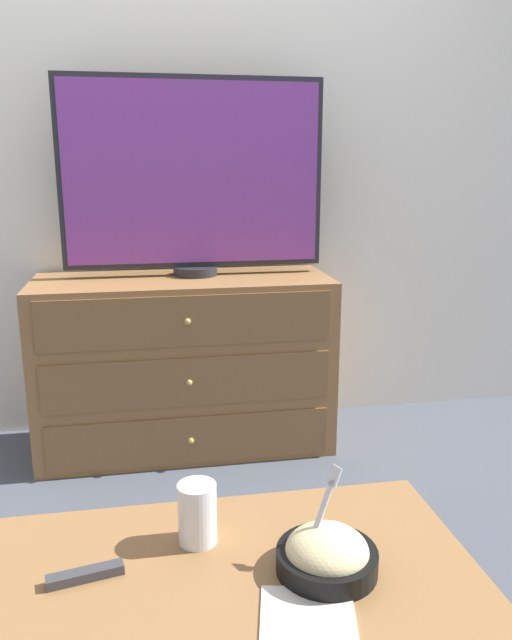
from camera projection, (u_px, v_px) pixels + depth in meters
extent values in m
plane|color=#474C56|center=(158.00, 421.00, 2.82)|extent=(12.00, 12.00, 0.00)
cube|color=white|center=(145.00, 121.00, 2.53)|extent=(12.00, 0.05, 2.60)
cube|color=olive|center=(185.00, 363.00, 2.52)|extent=(1.16, 0.44, 0.70)
cube|color=brown|center=(191.00, 440.00, 2.36)|extent=(1.06, 0.01, 0.19)
sphere|color=tan|center=(191.00, 441.00, 2.35)|extent=(0.02, 0.02, 0.02)
cube|color=brown|center=(189.00, 382.00, 2.30)|extent=(1.06, 0.01, 0.19)
sphere|color=tan|center=(189.00, 383.00, 2.30)|extent=(0.02, 0.02, 0.02)
cube|color=brown|center=(187.00, 321.00, 2.24)|extent=(1.06, 0.01, 0.19)
sphere|color=tan|center=(188.00, 322.00, 2.24)|extent=(0.02, 0.02, 0.02)
cylinder|color=#232328|center=(195.00, 271.00, 2.49)|extent=(0.18, 0.18, 0.04)
cube|color=#232328|center=(193.00, 174.00, 2.41)|extent=(1.02, 0.04, 0.72)
cube|color=#7A3893|center=(193.00, 174.00, 2.39)|extent=(0.98, 0.01, 0.68)
cube|color=olive|center=(217.00, 580.00, 1.09)|extent=(0.93, 0.52, 0.02)
cylinder|color=brown|center=(393.00, 579.00, 1.43)|extent=(0.04, 0.04, 0.42)
cylinder|color=black|center=(327.00, 561.00, 1.10)|extent=(0.18, 0.18, 0.04)
ellipsoid|color=beige|center=(327.00, 551.00, 1.09)|extent=(0.15, 0.15, 0.08)
cube|color=silver|center=(319.00, 518.00, 1.10)|extent=(0.07, 0.04, 0.14)
cube|color=silver|center=(334.00, 476.00, 1.10)|extent=(0.03, 0.03, 0.03)
cylinder|color=beige|center=(198.00, 524.00, 1.18)|extent=(0.07, 0.07, 0.07)
cylinder|color=white|center=(197.00, 513.00, 1.17)|extent=(0.07, 0.07, 0.12)
cube|color=silver|center=(308.00, 619.00, 0.98)|extent=(0.18, 0.18, 0.00)
cube|color=#38383D|center=(85.00, 575.00, 1.08)|extent=(0.13, 0.05, 0.02)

